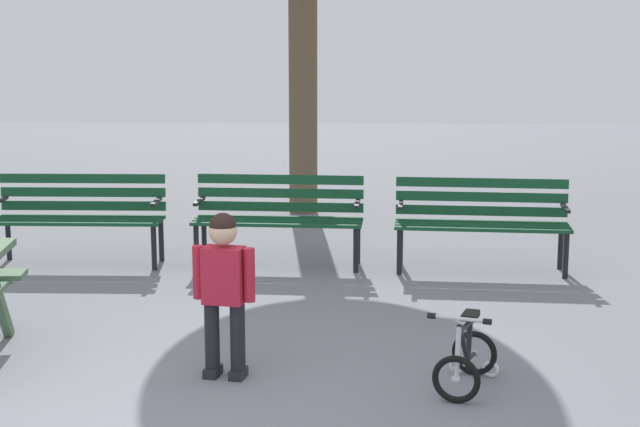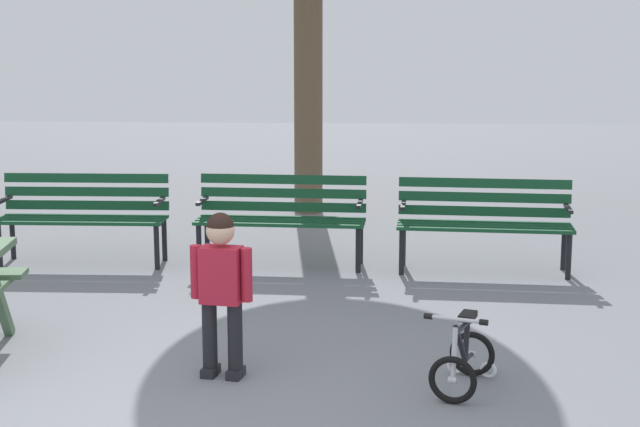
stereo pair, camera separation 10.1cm
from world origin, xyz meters
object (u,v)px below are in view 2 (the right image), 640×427
(park_bench_left, at_px, (282,212))
(child_standing, at_px, (221,281))
(park_bench_far_left, at_px, (84,211))
(kids_bicycle, at_px, (463,359))
(park_bench_right, at_px, (484,217))

(park_bench_left, bearing_deg, child_standing, -92.30)
(park_bench_far_left, height_order, kids_bicycle, park_bench_far_left)
(park_bench_left, height_order, child_standing, child_standing)
(park_bench_far_left, relative_size, child_standing, 1.47)
(park_bench_left, bearing_deg, park_bench_far_left, -179.83)
(park_bench_far_left, relative_size, park_bench_right, 0.98)
(child_standing, bearing_deg, park_bench_right, 55.40)
(park_bench_left, xyz_separation_m, child_standing, (-0.12, -3.09, 0.13))
(park_bench_left, relative_size, park_bench_right, 1.00)
(park_bench_far_left, xyz_separation_m, kids_bicycle, (3.32, -3.24, -0.31))
(park_bench_left, xyz_separation_m, kids_bicycle, (1.42, -3.24, -0.31))
(park_bench_right, relative_size, child_standing, 1.50)
(park_bench_far_left, distance_m, park_bench_right, 3.81)
(kids_bicycle, bearing_deg, park_bench_right, 81.05)
(park_bench_left, height_order, park_bench_right, same)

